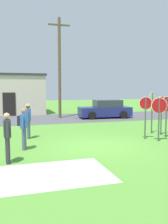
# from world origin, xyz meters

# --- Properties ---
(ground_plane) EXTENTS (80.00, 80.00, 0.00)m
(ground_plane) POSITION_xyz_m (0.00, 0.00, 0.00)
(ground_plane) COLOR #518E33
(street_asphalt) EXTENTS (60.00, 6.40, 0.01)m
(street_asphalt) POSITION_xyz_m (0.00, 10.13, 0.00)
(street_asphalt) COLOR #4C4C51
(street_asphalt) RESTS_ON ground
(concrete_path) EXTENTS (3.20, 2.40, 0.01)m
(concrete_path) POSITION_xyz_m (-2.20, -2.87, 0.00)
(concrete_path) COLOR #ADAAA3
(concrete_path) RESTS_ON ground
(building_background) EXTENTS (6.81, 5.19, 3.85)m
(building_background) POSITION_xyz_m (-3.43, 15.65, 1.93)
(building_background) COLOR beige
(building_background) RESTS_ON ground
(utility_pole) EXTENTS (1.80, 0.24, 8.23)m
(utility_pole) POSITION_xyz_m (0.65, 10.52, 4.30)
(utility_pole) COLOR brown
(utility_pole) RESTS_ON ground
(parked_car_on_street) EXTENTS (4.42, 2.26, 1.51)m
(parked_car_on_street) POSITION_xyz_m (4.31, 9.41, 0.69)
(parked_car_on_street) COLOR navy
(parked_car_on_street) RESTS_ON ground
(stop_sign_rear_left) EXTENTS (0.71, 0.47, 2.31)m
(stop_sign_rear_left) POSITION_xyz_m (4.05, 1.95, 1.60)
(stop_sign_rear_left) COLOR #474C4C
(stop_sign_rear_left) RESTS_ON ground
(stop_sign_leaning_left) EXTENTS (0.59, 0.25, 2.08)m
(stop_sign_leaning_left) POSITION_xyz_m (2.93, 0.75, 1.39)
(stop_sign_leaning_left) COLOR #474C4C
(stop_sign_leaning_left) RESTS_ON ground
(stop_sign_low_front) EXTENTS (0.72, 0.24, 2.07)m
(stop_sign_low_front) POSITION_xyz_m (3.25, 0.09, 1.41)
(stop_sign_low_front) COLOR #474C4C
(stop_sign_low_front) RESTS_ON ground
(stop_sign_nearest) EXTENTS (0.78, 0.19, 2.09)m
(stop_sign_nearest) POSITION_xyz_m (4.11, 0.74, 1.43)
(stop_sign_nearest) COLOR #474C4C
(stop_sign_nearest) RESTS_ON ground
(stop_sign_center_cluster) EXTENTS (0.74, 0.15, 2.08)m
(stop_sign_center_cluster) POSITION_xyz_m (4.28, 1.40, 1.41)
(stop_sign_center_cluster) COLOR #474C4C
(stop_sign_center_cluster) RESTS_ON ground
(person_in_dark_shirt) EXTENTS (0.41, 0.56, 1.69)m
(person_in_dark_shirt) POSITION_xyz_m (-2.91, 0.31, 0.98)
(person_in_dark_shirt) COLOR #4C5670
(person_in_dark_shirt) RESTS_ON ground
(person_in_teal) EXTENTS (0.25, 0.57, 1.69)m
(person_in_teal) POSITION_xyz_m (-3.52, -1.38, 0.95)
(person_in_teal) COLOR #2D2D33
(person_in_teal) RESTS_ON ground
(person_with_sunhat) EXTENTS (0.32, 0.56, 1.74)m
(person_with_sunhat) POSITION_xyz_m (-2.55, 2.54, 0.98)
(person_with_sunhat) COLOR #4C5670
(person_with_sunhat) RESTS_ON ground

